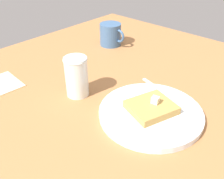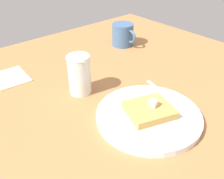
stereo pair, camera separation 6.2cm
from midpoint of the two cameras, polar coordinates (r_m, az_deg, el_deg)
The scene contains 7 objects.
table_surface at distance 60.89cm, azimuth 1.23°, elevation -7.86°, with size 125.06×125.06×2.64cm, color #A66E40.
plate at distance 60.84cm, azimuth 5.93°, elevation -5.36°, with size 25.06×25.06×1.58cm.
toast_slice_center at distance 59.87cm, azimuth 6.01°, elevation -4.16°, with size 9.17×10.37×1.88cm, color tan.
butter_pat_primary at distance 59.25cm, azimuth 6.90°, elevation -2.52°, with size 1.71×1.54×1.71cm, color #F5EBC5.
fork at distance 66.58cm, azimuth 9.45°, elevation -1.01°, with size 15.81×5.64×0.36cm.
syrup_jar at distance 67.23cm, azimuth -10.71°, elevation 2.49°, with size 6.34×6.34×10.96cm.
coffee_mug at distance 97.85cm, azimuth -2.15°, elevation 12.43°, with size 10.88×8.12×8.36cm.
Camera 1 is at (27.80, -37.23, 41.11)cm, focal length 40.00 mm.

